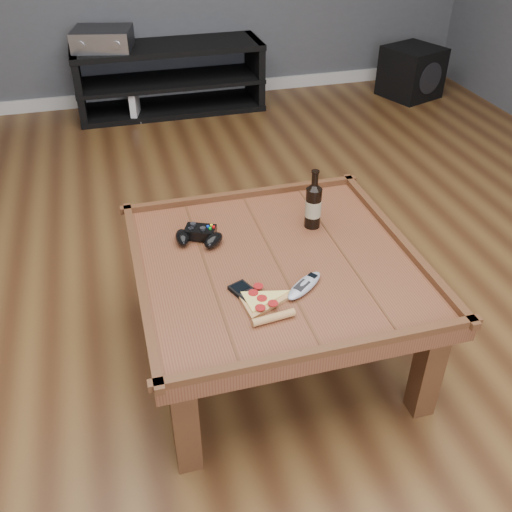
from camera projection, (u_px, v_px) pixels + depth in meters
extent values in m
plane|color=#452713|center=(274.00, 350.00, 2.31)|extent=(6.00, 6.00, 0.00)
cube|color=silver|center=(168.00, 93.00, 4.63)|extent=(5.00, 0.02, 0.10)
cube|color=#5A2C19|center=(276.00, 267.00, 2.07)|extent=(1.00, 1.00, 0.06)
cube|color=#3F2011|center=(185.00, 424.00, 1.78)|extent=(0.08, 0.08, 0.39)
cube|color=#3F2011|center=(427.00, 371.00, 1.96)|extent=(0.08, 0.08, 0.39)
cube|color=#3F2011|center=(152.00, 269.00, 2.44)|extent=(0.08, 0.08, 0.39)
cube|color=#3F2011|center=(336.00, 240.00, 2.62)|extent=(0.08, 0.08, 0.39)
cube|color=#3F2011|center=(243.00, 194.00, 2.42)|extent=(1.03, 0.03, 0.03)
cube|color=#3F2011|center=(325.00, 351.00, 1.66)|extent=(1.03, 0.03, 0.03)
cube|color=#3F2011|center=(399.00, 238.00, 2.15)|extent=(0.03, 1.03, 0.03)
cube|color=#3F2011|center=(140.00, 280.00, 1.94)|extent=(0.03, 1.03, 0.03)
cube|color=black|center=(167.00, 47.00, 4.20)|extent=(1.40, 0.45, 0.04)
cube|color=black|center=(170.00, 81.00, 4.34)|extent=(1.40, 0.45, 0.03)
cube|color=black|center=(172.00, 107.00, 4.46)|extent=(1.40, 0.45, 0.04)
cube|color=black|center=(79.00, 86.00, 4.18)|extent=(0.05, 0.44, 0.50)
cube|color=black|center=(255.00, 71.00, 4.47)|extent=(0.05, 0.44, 0.50)
cylinder|color=black|center=(313.00, 208.00, 2.19)|extent=(0.06, 0.06, 0.16)
cone|color=black|center=(315.00, 186.00, 2.14)|extent=(0.06, 0.06, 0.03)
cylinder|color=black|center=(315.00, 179.00, 2.12)|extent=(0.03, 0.03, 0.06)
cylinder|color=black|center=(316.00, 171.00, 2.10)|extent=(0.03, 0.03, 0.01)
cylinder|color=tan|center=(313.00, 208.00, 2.19)|extent=(0.06, 0.06, 0.07)
cube|color=black|center=(200.00, 232.00, 2.15)|extent=(0.13, 0.11, 0.04)
ellipsoid|color=black|center=(182.00, 237.00, 2.13)|extent=(0.06, 0.10, 0.05)
ellipsoid|color=black|center=(213.00, 240.00, 2.12)|extent=(0.10, 0.10, 0.05)
cylinder|color=black|center=(193.00, 224.00, 2.16)|extent=(0.02, 0.02, 0.01)
cylinder|color=black|center=(203.00, 229.00, 2.13)|extent=(0.02, 0.02, 0.01)
cylinder|color=yellow|center=(211.00, 225.00, 2.15)|extent=(0.01, 0.01, 0.01)
cylinder|color=red|center=(214.00, 227.00, 2.14)|extent=(0.01, 0.01, 0.01)
cylinder|color=#0C33CC|center=(208.00, 227.00, 2.15)|extent=(0.01, 0.01, 0.01)
cylinder|color=#0C9919|center=(210.00, 228.00, 2.14)|extent=(0.01, 0.01, 0.01)
cylinder|color=tan|center=(273.00, 317.00, 1.78)|extent=(0.14, 0.04, 0.03)
cylinder|color=#AB1618|center=(260.00, 308.00, 1.81)|extent=(0.03, 0.03, 0.00)
cylinder|color=#AB1618|center=(273.00, 303.00, 1.83)|extent=(0.03, 0.03, 0.00)
cylinder|color=#AB1618|center=(262.00, 298.00, 1.85)|extent=(0.03, 0.03, 0.00)
cylinder|color=#AB1618|center=(253.00, 293.00, 1.87)|extent=(0.03, 0.03, 0.00)
cylinder|color=#AB1618|center=(258.00, 286.00, 1.90)|extent=(0.03, 0.03, 0.00)
cube|color=black|center=(246.00, 293.00, 1.89)|extent=(0.10, 0.13, 0.01)
cube|color=black|center=(240.00, 287.00, 1.90)|extent=(0.06, 0.06, 0.00)
cube|color=black|center=(251.00, 295.00, 1.87)|extent=(0.07, 0.07, 0.00)
ellipsoid|color=#A0A4AE|center=(304.00, 285.00, 1.91)|extent=(0.18, 0.16, 0.03)
cube|color=black|center=(313.00, 275.00, 1.94)|extent=(0.04, 0.04, 0.00)
cube|color=black|center=(302.00, 285.00, 1.89)|extent=(0.07, 0.06, 0.00)
cube|color=black|center=(103.00, 39.00, 4.05)|extent=(0.46, 0.41, 0.14)
cube|color=#A9ACB3|center=(99.00, 45.00, 3.91)|extent=(0.39, 0.10, 0.14)
cylinder|color=#A9ACB3|center=(81.00, 45.00, 3.90)|extent=(0.05, 0.03, 0.05)
cylinder|color=#A9ACB3|center=(116.00, 45.00, 3.91)|extent=(0.05, 0.03, 0.05)
cube|color=black|center=(411.00, 72.00, 4.62)|extent=(0.50, 0.50, 0.39)
cylinder|color=black|center=(430.00, 78.00, 4.49)|extent=(0.24, 0.10, 0.25)
cube|color=slate|center=(136.00, 118.00, 4.31)|extent=(0.15, 0.21, 0.02)
cube|color=white|center=(134.00, 103.00, 4.24)|extent=(0.09, 0.17, 0.22)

